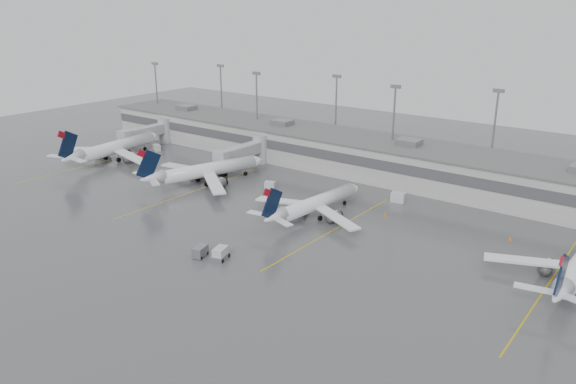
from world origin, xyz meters
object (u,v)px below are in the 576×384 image
Objects in this scene: jet_mid_left at (204,170)px; jet_far_left at (113,148)px; baggage_tug at (221,255)px; jet_mid_right at (314,204)px.

jet_far_left is at bearing -161.95° from jet_mid_left.
jet_mid_left is at bearing -7.41° from jet_far_left.
baggage_tug is (61.09, -25.50, -2.52)m from jet_far_left.
jet_far_left is 66.24m from baggage_tug.
jet_mid_left reaches higher than jet_mid_right.
jet_far_left is 9.52× the size of baggage_tug.
jet_mid_left is (31.81, 0.18, -0.21)m from jet_far_left.
baggage_tug is at bearing -87.64° from jet_mid_right.
jet_far_left is 1.20× the size of jet_mid_right.
baggage_tug is at bearing -23.52° from jet_mid_left.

